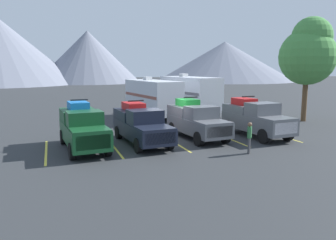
% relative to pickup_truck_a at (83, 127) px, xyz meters
% --- Properties ---
extents(ground_plane, '(240.00, 240.00, 0.00)m').
position_rel_pickup_truck_a_xyz_m(ground_plane, '(5.33, 0.87, -1.22)').
color(ground_plane, '#2D3033').
extents(pickup_truck_a, '(2.42, 5.59, 2.70)m').
position_rel_pickup_truck_a_xyz_m(pickup_truck_a, '(0.00, 0.00, 0.00)').
color(pickup_truck_a, '#144723').
rests_on(pickup_truck_a, ground).
extents(pickup_truck_b, '(2.46, 5.89, 2.50)m').
position_rel_pickup_truck_a_xyz_m(pickup_truck_b, '(3.39, 0.32, -0.08)').
color(pickup_truck_b, black).
rests_on(pickup_truck_b, ground).
extents(pickup_truck_c, '(2.43, 5.39, 2.59)m').
position_rel_pickup_truck_a_xyz_m(pickup_truck_c, '(7.08, 0.53, -0.05)').
color(pickup_truck_c, '#595B60').
rests_on(pickup_truck_c, ground).
extents(pickup_truck_d, '(2.46, 5.46, 2.59)m').
position_rel_pickup_truck_a_xyz_m(pickup_truck_d, '(11.00, -0.22, -0.01)').
color(pickup_truck_d, '#595B60').
rests_on(pickup_truck_d, ground).
extents(lot_stripe_a, '(0.12, 5.50, 0.01)m').
position_rel_pickup_truck_a_xyz_m(lot_stripe_a, '(-1.97, -0.10, -1.22)').
color(lot_stripe_a, gold).
rests_on(lot_stripe_a, ground).
extents(lot_stripe_b, '(0.12, 5.50, 0.01)m').
position_rel_pickup_truck_a_xyz_m(lot_stripe_b, '(1.68, -0.10, -1.22)').
color(lot_stripe_b, gold).
rests_on(lot_stripe_b, ground).
extents(lot_stripe_c, '(0.12, 5.50, 0.01)m').
position_rel_pickup_truck_a_xyz_m(lot_stripe_c, '(5.33, -0.10, -1.22)').
color(lot_stripe_c, gold).
rests_on(lot_stripe_c, ground).
extents(lot_stripe_d, '(0.12, 5.50, 0.01)m').
position_rel_pickup_truck_a_xyz_m(lot_stripe_d, '(8.98, -0.10, -1.22)').
color(lot_stripe_d, gold).
rests_on(lot_stripe_d, ground).
extents(lot_stripe_e, '(0.12, 5.50, 0.01)m').
position_rel_pickup_truck_a_xyz_m(lot_stripe_e, '(12.63, -0.10, -1.22)').
color(lot_stripe_e, gold).
rests_on(lot_stripe_e, ground).
extents(camper_trailer_a, '(3.46, 8.19, 3.63)m').
position_rel_pickup_truck_a_xyz_m(camper_trailer_a, '(6.84, 9.34, 0.70)').
color(camper_trailer_a, silver).
rests_on(camper_trailer_a, ground).
extents(camper_trailer_b, '(3.56, 8.63, 3.87)m').
position_rel_pickup_truck_a_xyz_m(camper_trailer_b, '(10.76, 10.30, 0.82)').
color(camper_trailer_b, silver).
rests_on(camper_trailer_b, ground).
extents(person_a, '(0.31, 0.31, 1.67)m').
position_rel_pickup_truck_a_xyz_m(person_a, '(8.13, -3.99, -0.26)').
color(person_a, '#3F3F42').
rests_on(person_a, ground).
extents(tree_a, '(4.58, 4.58, 8.52)m').
position_rel_pickup_truck_a_xyz_m(tree_a, '(18.43, 3.67, 4.48)').
color(tree_a, brown).
rests_on(tree_a, ground).
extents(mountain_ridge, '(133.36, 44.38, 17.94)m').
position_rel_pickup_truck_a_xyz_m(mountain_ridge, '(3.05, 78.46, 6.39)').
color(mountain_ridge, slate).
rests_on(mountain_ridge, ground).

